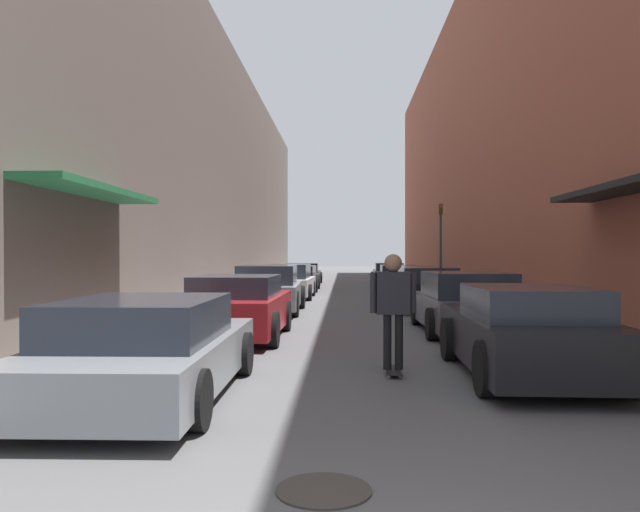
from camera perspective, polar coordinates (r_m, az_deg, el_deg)
The scene contains 20 objects.
ground at distance 23.69m, azimuth 2.64°, elevation -3.95°, with size 118.48×118.48×0.00m, color #515154.
curb_strip_left at distance 29.36m, azimuth -5.99°, elevation -3.02°, with size 1.80×53.85×0.12m.
curb_strip_right at distance 29.41m, azimuth 11.11°, elevation -3.02°, with size 1.80×53.85×0.12m.
building_row_left at distance 30.11m, azimuth -11.51°, elevation 7.64°, with size 4.90×53.85×11.22m.
building_row_right at distance 30.43m, azimuth 16.62°, elevation 10.43°, with size 4.90×53.85×14.24m.
parked_car_left_0 at distance 7.76m, azimuth -15.58°, elevation -8.27°, with size 2.05×4.53×1.20m.
parked_car_left_1 at distance 12.76m, azimuth -7.53°, elevation -4.69°, with size 1.91×4.05×1.28m.
parked_car_left_2 at distance 18.27m, azimuth -4.74°, elevation -3.10°, with size 1.95×4.30×1.38m.
parked_car_left_3 at distance 24.04m, azimuth -2.97°, elevation -2.40°, with size 1.98×4.22×1.32m.
parked_car_left_4 at distance 28.97m, azimuth -2.19°, elevation -2.04°, with size 2.09×4.51×1.16m.
parked_car_left_5 at distance 34.97m, azimuth -1.54°, elevation -1.65°, with size 2.02×4.63×1.19m.
parked_car_right_0 at distance 9.21m, azimuth 18.32°, elevation -6.62°, with size 1.88×4.25×1.27m.
parked_car_right_1 at distance 13.99m, azimuth 13.18°, elevation -4.26°, with size 2.03×4.34×1.32m.
parked_car_right_2 at distance 19.24m, azimuth 9.74°, elevation -3.03°, with size 1.95×3.93×1.30m.
parked_car_right_3 at distance 24.66m, azimuth 8.43°, elevation -2.38°, with size 1.91×4.67×1.23m.
parked_car_right_4 at distance 30.39m, azimuth 7.11°, elevation -1.94°, with size 1.97×4.07×1.17m.
parked_car_right_5 at distance 36.22m, azimuth 6.30°, elevation -1.58°, with size 1.89×4.80×1.18m.
skateboarder at distance 8.95m, azimuth 6.71°, elevation -4.05°, with size 0.66×0.78×1.72m.
manhole_cover at distance 4.81m, azimuth 0.33°, elevation -20.63°, with size 0.70×0.70×0.02m.
traffic_light at distance 27.50m, azimuth 10.97°, elevation 1.67°, with size 0.16×0.22×3.75m.
Camera 1 is at (-0.17, -2.08, 1.72)m, focal length 35.00 mm.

